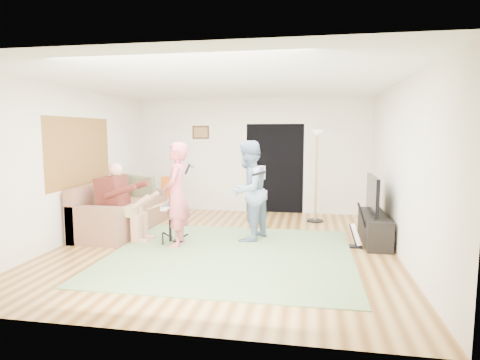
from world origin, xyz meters
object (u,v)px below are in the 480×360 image
Objects in this scene: dining_chair at (170,202)px; drum_kit at (170,225)px; guitar_spare at (356,235)px; torchiere_lamp at (316,159)px; sofa at (118,214)px; television at (373,194)px; guitarist at (248,191)px; singer at (176,195)px; tv_cabinet at (374,228)px.

drum_kit is at bearing -89.37° from dining_chair.
torchiere_lamp reaches higher than guitar_spare.
sofa is 3.07× the size of guitar_spare.
guitar_spare is 0.69× the size of television.
drum_kit is 0.92× the size of guitar_spare.
dining_chair is at bearing 154.85° from guitar_spare.
dining_chair is at bearing 160.79° from television.
sofa is 4.78m from television.
guitarist is 2.73m from dining_chair.
torchiere_lamp is at bearing -18.88° from dining_chair.
sofa is 1.33× the size of guitarist.
sofa is 2.69m from guitarist.
torchiere_lamp reaches higher than singer.
torchiere_lamp is at bearing 123.84° from tv_cabinet.
torchiere_lamp is 3.41m from dining_chair.
television is at bearing 51.92° from guitar_spare.
television is (4.75, -0.04, 0.53)m from sofa.
drum_kit is 0.64× the size of television.
drum_kit is 1.49m from guitarist.
television is at bearing -0.50° from sofa.
singer is at bearing -43.83° from guitarist.
singer is 1.95× the size of dining_chair.
television is (3.45, 0.61, 0.54)m from drum_kit.
sofa is 1.53m from dining_chair.
sofa reaches higher than drum_kit.
torchiere_lamp is (3.81, 1.44, 1.03)m from sofa.
tv_cabinet is 1.28× the size of television.
television reaches higher than tv_cabinet.
torchiere_lamp is 2.19× the size of dining_chair.
torchiere_lamp reaches higher than dining_chair.
guitar_spare is 0.39× the size of torchiere_lamp.
drum_kit is at bearing -175.71° from guitar_spare.
drum_kit is 0.62m from singer.
dining_chair is (-2.06, 1.69, -0.56)m from guitarist.
torchiere_lamp is (-0.65, 1.86, 1.13)m from guitar_spare.
sofa is 1.67× the size of tv_cabinet.
guitarist reaches higher than television.
guitarist is 2.13m from torchiere_lamp.
torchiere_lamp is (2.32, 2.26, 0.47)m from singer.
dining_chair is (-3.25, -0.02, -1.02)m from torchiere_lamp.
drum_kit reaches higher than tv_cabinet.
drum_kit is 3.55m from tv_cabinet.
tv_cabinet is at bearing 94.91° from singer.
drum_kit is at bearing -141.23° from singer.
sofa is 2.13× the size of television.
torchiere_lamp reaches higher than guitarist.
sofa is 1.34× the size of singer.
tv_cabinet is (4.25, -1.46, -0.07)m from dining_chair.
tv_cabinet is 0.60m from television.
singer is 2.29× the size of guitar_spare.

